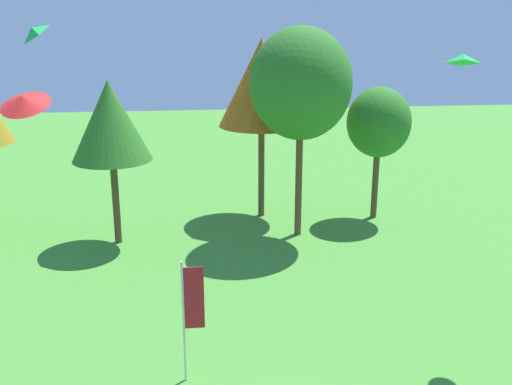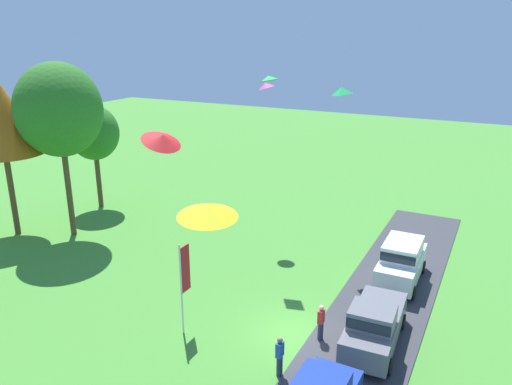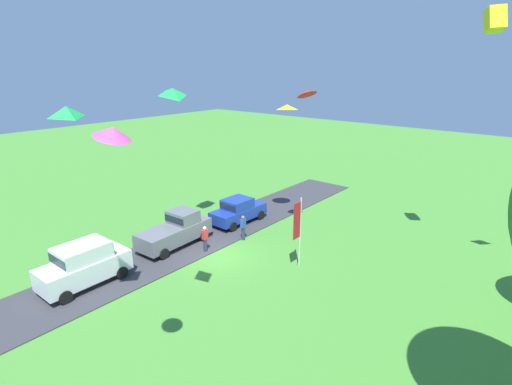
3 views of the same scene
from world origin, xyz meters
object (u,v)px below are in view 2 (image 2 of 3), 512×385
(car_pickup_near_entrance, at_px, (374,325))
(car_suv_mid_row, at_px, (402,260))
(person_beside_suv, at_px, (280,356))
(kite_diamond_near_flag, at_px, (341,91))
(kite_delta_mid_center, at_px, (207,210))
(person_on_lawn, at_px, (321,323))
(tree_lone_near, at_px, (59,110))
(flag_banner, at_px, (184,276))
(tree_far_right, at_px, (94,133))
(kite_diamond_topmost, at_px, (268,78))
(kite_delta_high_left, at_px, (162,139))
(kite_delta_high_right, at_px, (266,85))

(car_pickup_near_entrance, xyz_separation_m, car_suv_mid_row, (6.31, 0.17, 0.19))
(person_beside_suv, xyz_separation_m, kite_diamond_near_flag, (11.43, 1.69, 8.70))
(kite_delta_mid_center, bearing_deg, person_on_lawn, -4.21)
(car_pickup_near_entrance, bearing_deg, tree_lone_near, 80.81)
(car_pickup_near_entrance, height_order, flag_banner, flag_banner)
(car_pickup_near_entrance, bearing_deg, tree_far_right, 70.14)
(tree_far_right, bearing_deg, car_pickup_near_entrance, -109.86)
(flag_banner, relative_size, kite_diamond_topmost, 4.30)
(car_pickup_near_entrance, relative_size, person_beside_suv, 2.97)
(car_suv_mid_row, relative_size, tree_lone_near, 0.42)
(kite_delta_high_left, relative_size, kite_diamond_near_flag, 1.18)
(tree_far_right, height_order, flag_banner, tree_far_right)
(kite_diamond_near_flag, bearing_deg, kite_diamond_topmost, 124.99)
(car_pickup_near_entrance, bearing_deg, flag_banner, 107.56)
(person_on_lawn, height_order, tree_far_right, tree_far_right)
(car_suv_mid_row, bearing_deg, kite_delta_mid_center, 170.13)
(kite_diamond_topmost, bearing_deg, tree_far_right, 80.74)
(kite_diamond_near_flag, bearing_deg, kite_delta_high_right, 76.16)
(kite_delta_mid_center, bearing_deg, flag_banner, 41.14)
(kite_delta_high_left, xyz_separation_m, kite_diamond_topmost, (11.99, 2.20, 0.72))
(kite_delta_mid_center, distance_m, kite_delta_high_right, 18.80)
(kite_delta_mid_center, bearing_deg, tree_far_right, 50.80)
(car_pickup_near_entrance, distance_m, car_suv_mid_row, 6.31)
(tree_lone_near, distance_m, tree_far_right, 5.97)
(car_pickup_near_entrance, distance_m, kite_delta_high_right, 15.76)
(kite_delta_high_left, height_order, kite_diamond_topmost, kite_diamond_topmost)
(tree_lone_near, height_order, kite_diamond_topmost, tree_lone_near)
(tree_lone_near, distance_m, flag_banner, 15.03)
(car_suv_mid_row, distance_m, person_on_lawn, 7.09)
(person_on_lawn, relative_size, tree_lone_near, 0.16)
(person_on_lawn, relative_size, tree_far_right, 0.23)
(person_on_lawn, distance_m, kite_delta_high_right, 15.02)
(person_beside_suv, xyz_separation_m, tree_lone_near, (6.69, 17.74, 7.20))
(tree_far_right, height_order, kite_delta_mid_center, kite_delta_mid_center)
(car_pickup_near_entrance, xyz_separation_m, person_beside_suv, (-3.38, 2.74, -0.23))
(kite_delta_high_left, relative_size, kite_delta_mid_center, 0.78)
(kite_delta_high_right, bearing_deg, tree_lone_near, 118.71)
(flag_banner, xyz_separation_m, kite_delta_mid_center, (-5.73, -5.00, 5.70))
(car_pickup_near_entrance, distance_m, kite_delta_mid_center, 11.25)
(car_pickup_near_entrance, relative_size, kite_diamond_near_flag, 4.88)
(person_beside_suv, relative_size, tree_lone_near, 0.16)
(person_on_lawn, distance_m, tree_lone_near, 20.08)
(tree_far_right, xyz_separation_m, kite_diamond_near_flag, (-0.18, -18.35, 4.00))
(tree_lone_near, xyz_separation_m, kite_diamond_near_flag, (4.73, -16.05, 1.51))
(person_beside_suv, relative_size, kite_delta_high_left, 1.39)
(person_on_lawn, relative_size, flag_banner, 0.40)
(car_pickup_near_entrance, xyz_separation_m, kite_delta_mid_center, (-8.16, 2.69, 7.27))
(car_suv_mid_row, bearing_deg, tree_far_right, 85.14)
(car_suv_mid_row, bearing_deg, flag_banner, 139.31)
(kite_diamond_near_flag, bearing_deg, tree_lone_near, 106.43)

